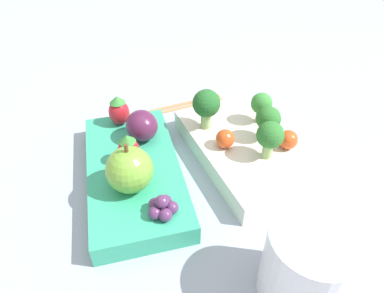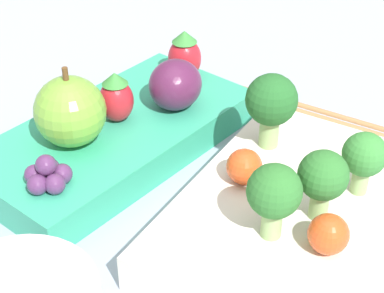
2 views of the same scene
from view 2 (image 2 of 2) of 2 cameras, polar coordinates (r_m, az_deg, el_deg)
ground_plane at (r=0.48m, az=-0.56°, el=-3.75°), size 4.00×4.00×0.00m
bento_box_savoury at (r=0.44m, az=7.98°, el=-5.96°), size 0.21×0.13×0.03m
bento_box_fruit at (r=0.51m, az=-6.81°, el=0.76°), size 0.24×0.14×0.03m
broccoli_floret_0 at (r=0.43m, az=15.07°, el=-0.86°), size 0.03×0.03×0.05m
broccoli_floret_1 at (r=0.40m, az=11.56°, el=-2.72°), size 0.03×0.03×0.05m
broccoli_floret_2 at (r=0.38m, az=7.31°, el=-4.18°), size 0.03×0.03×0.05m
broccoli_floret_3 at (r=0.46m, az=7.07°, el=3.91°), size 0.04×0.04×0.06m
cherry_tomato_0 at (r=0.43m, az=4.58°, el=-1.88°), size 0.02×0.02×0.02m
cherry_tomato_1 at (r=0.39m, az=12.03°, el=-7.62°), size 0.02×0.02×0.02m
apple at (r=0.47m, az=-10.78°, el=3.08°), size 0.05×0.05×0.06m
strawberry_0 at (r=0.50m, az=-6.76°, el=4.34°), size 0.03×0.03×0.04m
strawberry_1 at (r=0.55m, az=-0.66°, el=8.09°), size 0.03×0.03×0.04m
plum at (r=0.51m, az=-1.50°, el=5.51°), size 0.05×0.04×0.04m
grape_cluster at (r=0.44m, az=-12.72°, el=-2.49°), size 0.03×0.03×0.02m
chopsticks_pair at (r=0.58m, az=8.38°, el=3.94°), size 0.02×0.21×0.01m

